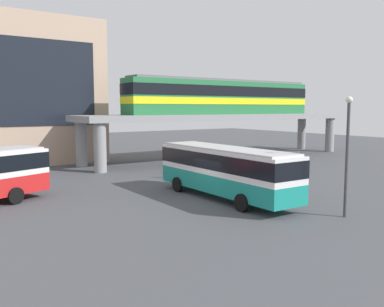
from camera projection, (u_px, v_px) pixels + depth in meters
ground_plane at (140, 178)px, 33.89m from camera, size 120.00×120.00×0.00m
elevated_platform at (224, 120)px, 46.89m from camera, size 33.76×6.28×4.94m
train at (223, 96)px, 46.55m from camera, size 23.72×2.96×3.84m
bus_main at (225, 167)px, 25.80m from camera, size 2.83×11.06×3.22m
bicycle_brown at (257, 162)px, 41.20m from camera, size 1.79×0.12×1.04m
bicycle_black at (214, 166)px, 38.37m from camera, size 1.78×0.31×1.04m
bicycle_orange at (206, 163)px, 40.41m from camera, size 1.79×0.12×1.04m
bicycle_silver at (296, 157)px, 44.88m from camera, size 1.74×0.54×1.04m
bicycle_green at (181, 164)px, 39.30m from camera, size 1.76×0.44×1.04m
pedestrian_at_kerb at (186, 165)px, 35.53m from camera, size 0.45×0.35×1.74m
pedestrian_waiting_near_stop at (268, 166)px, 34.78m from camera, size 0.37×0.46×1.68m
pedestrian_near_building at (178, 170)px, 33.35m from camera, size 0.46×0.47×1.58m
lamp_post at (347, 147)px, 21.30m from camera, size 0.36×0.36×6.22m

